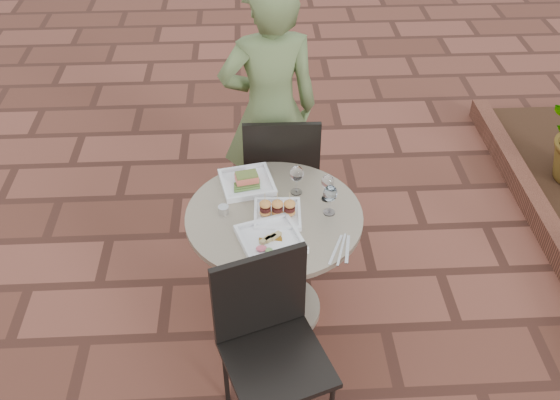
{
  "coord_description": "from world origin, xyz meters",
  "views": [
    {
      "loc": [
        -0.29,
        -2.64,
        2.78
      ],
      "look_at": [
        -0.17,
        -0.25,
        0.82
      ],
      "focal_mm": 40.0,
      "sensor_mm": 36.0,
      "label": 1
    }
  ],
  "objects_px": {
    "chair_far": "(281,168)",
    "diner": "(270,112)",
    "chair_near": "(269,333)",
    "plate_salmon": "(247,182)",
    "plate_sliders": "(277,211)",
    "plate_tuna": "(270,239)",
    "cafe_table": "(274,249)"
  },
  "relations": [
    {
      "from": "chair_near",
      "to": "plate_salmon",
      "type": "height_order",
      "value": "chair_near"
    },
    {
      "from": "plate_sliders",
      "to": "plate_tuna",
      "type": "bearing_deg",
      "value": -102.88
    },
    {
      "from": "chair_far",
      "to": "plate_salmon",
      "type": "distance_m",
      "value": 0.48
    },
    {
      "from": "plate_salmon",
      "to": "plate_tuna",
      "type": "xyz_separation_m",
      "value": [
        0.11,
        -0.45,
        -0.0
      ]
    },
    {
      "from": "cafe_table",
      "to": "diner",
      "type": "relative_size",
      "value": 0.55
    },
    {
      "from": "plate_tuna",
      "to": "chair_near",
      "type": "bearing_deg",
      "value": -93.6
    },
    {
      "from": "plate_sliders",
      "to": "plate_tuna",
      "type": "relative_size",
      "value": 0.68
    },
    {
      "from": "chair_near",
      "to": "plate_tuna",
      "type": "bearing_deg",
      "value": 67.07
    },
    {
      "from": "chair_far",
      "to": "chair_near",
      "type": "bearing_deg",
      "value": 85.37
    },
    {
      "from": "plate_salmon",
      "to": "cafe_table",
      "type": "bearing_deg",
      "value": -61.47
    },
    {
      "from": "diner",
      "to": "cafe_table",
      "type": "bearing_deg",
      "value": 79.88
    },
    {
      "from": "chair_near",
      "to": "plate_salmon",
      "type": "bearing_deg",
      "value": 76.13
    },
    {
      "from": "chair_near",
      "to": "diner",
      "type": "bearing_deg",
      "value": 68.09
    },
    {
      "from": "chair_near",
      "to": "plate_tuna",
      "type": "xyz_separation_m",
      "value": [
        0.03,
        0.4,
        0.2
      ]
    },
    {
      "from": "chair_far",
      "to": "plate_tuna",
      "type": "height_order",
      "value": "chair_far"
    },
    {
      "from": "chair_near",
      "to": "plate_salmon",
      "type": "distance_m",
      "value": 0.88
    },
    {
      "from": "chair_near",
      "to": "diner",
      "type": "height_order",
      "value": "diner"
    },
    {
      "from": "chair_near",
      "to": "plate_tuna",
      "type": "distance_m",
      "value": 0.45
    },
    {
      "from": "plate_tuna",
      "to": "plate_salmon",
      "type": "bearing_deg",
      "value": 103.35
    },
    {
      "from": "diner",
      "to": "plate_tuna",
      "type": "height_order",
      "value": "diner"
    },
    {
      "from": "chair_far",
      "to": "plate_salmon",
      "type": "xyz_separation_m",
      "value": [
        -0.2,
        -0.39,
        0.2
      ]
    },
    {
      "from": "chair_far",
      "to": "plate_salmon",
      "type": "bearing_deg",
      "value": 63.32
    },
    {
      "from": "cafe_table",
      "to": "plate_salmon",
      "type": "distance_m",
      "value": 0.39
    },
    {
      "from": "chair_near",
      "to": "plate_sliders",
      "type": "xyz_separation_m",
      "value": [
        0.07,
        0.59,
        0.21
      ]
    },
    {
      "from": "cafe_table",
      "to": "chair_far",
      "type": "xyz_separation_m",
      "value": [
        0.07,
        0.63,
        0.07
      ]
    },
    {
      "from": "chair_near",
      "to": "plate_salmon",
      "type": "xyz_separation_m",
      "value": [
        -0.08,
        0.85,
        0.2
      ]
    },
    {
      "from": "chair_far",
      "to": "diner",
      "type": "xyz_separation_m",
      "value": [
        -0.06,
        0.19,
        0.27
      ]
    },
    {
      "from": "plate_salmon",
      "to": "chair_far",
      "type": "bearing_deg",
      "value": 62.37
    },
    {
      "from": "chair_far",
      "to": "diner",
      "type": "relative_size",
      "value": 0.56
    },
    {
      "from": "plate_sliders",
      "to": "diner",
      "type": "bearing_deg",
      "value": 90.24
    },
    {
      "from": "chair_near",
      "to": "plate_salmon",
      "type": "relative_size",
      "value": 2.92
    },
    {
      "from": "chair_far",
      "to": "chair_near",
      "type": "distance_m",
      "value": 1.25
    }
  ]
}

